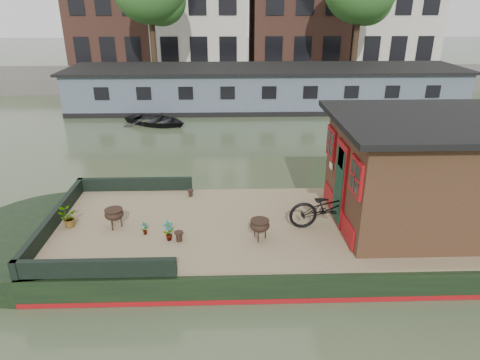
{
  "coord_description": "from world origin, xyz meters",
  "views": [
    {
      "loc": [
        -2.05,
        -8.53,
        5.34
      ],
      "look_at": [
        -1.76,
        0.5,
        1.51
      ],
      "focal_mm": 32.0,
      "sensor_mm": 36.0,
      "label": 1
    }
  ],
  "objects_px": {
    "potted_plant_a": "(168,231)",
    "brazier_rear": "(115,218)",
    "dinghy": "(156,118)",
    "brazier_front": "(260,230)",
    "cabin": "(421,171)",
    "bicycle": "(330,207)"
  },
  "relations": [
    {
      "from": "potted_plant_a",
      "to": "brazier_rear",
      "type": "bearing_deg",
      "value": 154.96
    },
    {
      "from": "dinghy",
      "to": "brazier_front",
      "type": "bearing_deg",
      "value": -133.28
    },
    {
      "from": "potted_plant_a",
      "to": "cabin",
      "type": "bearing_deg",
      "value": 7.13
    },
    {
      "from": "cabin",
      "to": "potted_plant_a",
      "type": "distance_m",
      "value": 5.62
    },
    {
      "from": "potted_plant_a",
      "to": "dinghy",
      "type": "bearing_deg",
      "value": 99.95
    },
    {
      "from": "cabin",
      "to": "potted_plant_a",
      "type": "xyz_separation_m",
      "value": [
        -5.49,
        -0.69,
        -1.01
      ]
    },
    {
      "from": "bicycle",
      "to": "potted_plant_a",
      "type": "height_order",
      "value": "bicycle"
    },
    {
      "from": "bicycle",
      "to": "brazier_rear",
      "type": "height_order",
      "value": "bicycle"
    },
    {
      "from": "brazier_front",
      "to": "bicycle",
      "type": "bearing_deg",
      "value": 17.8
    },
    {
      "from": "cabin",
      "to": "brazier_rear",
      "type": "distance_m",
      "value": 6.82
    },
    {
      "from": "bicycle",
      "to": "brazier_rear",
      "type": "bearing_deg",
      "value": 85.9
    },
    {
      "from": "cabin",
      "to": "dinghy",
      "type": "distance_m",
      "value": 13.25
    },
    {
      "from": "brazier_front",
      "to": "dinghy",
      "type": "relative_size",
      "value": 0.15
    },
    {
      "from": "cabin",
      "to": "bicycle",
      "type": "bearing_deg",
      "value": -174.56
    },
    {
      "from": "brazier_front",
      "to": "brazier_rear",
      "type": "height_order",
      "value": "brazier_front"
    },
    {
      "from": "dinghy",
      "to": "bicycle",
      "type": "bearing_deg",
      "value": -125.49
    },
    {
      "from": "cabin",
      "to": "brazier_front",
      "type": "distance_m",
      "value": 3.78
    },
    {
      "from": "bicycle",
      "to": "brazier_front",
      "type": "xyz_separation_m",
      "value": [
        -1.59,
        -0.51,
        -0.25
      ]
    },
    {
      "from": "dinghy",
      "to": "brazier_rear",
      "type": "bearing_deg",
      "value": -148.13
    },
    {
      "from": "brazier_front",
      "to": "brazier_rear",
      "type": "bearing_deg",
      "value": 169.28
    },
    {
      "from": "potted_plant_a",
      "to": "brazier_front",
      "type": "bearing_deg",
      "value": -0.4
    },
    {
      "from": "cabin",
      "to": "bicycle",
      "type": "relative_size",
      "value": 2.2
    }
  ]
}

